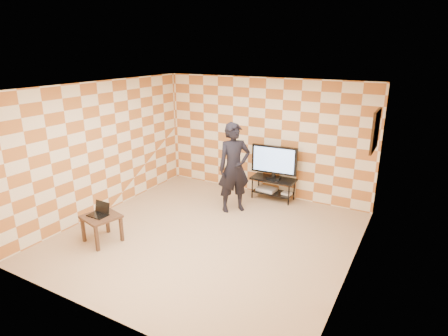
{
  "coord_description": "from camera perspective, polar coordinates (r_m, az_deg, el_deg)",
  "views": [
    {
      "loc": [
        3.27,
        -5.26,
        3.32
      ],
      "look_at": [
        0.0,
        0.6,
        1.15
      ],
      "focal_mm": 30.0,
      "sensor_mm": 36.0,
      "label": 1
    }
  ],
  "objects": [
    {
      "name": "tv",
      "position": [
        8.39,
        7.66,
        1.13
      ],
      "size": [
        1.04,
        0.22,
        0.75
      ],
      "color": "black",
      "rests_on": "tv_stand"
    },
    {
      "name": "game_console",
      "position": [
        8.52,
        9.53,
        -3.86
      ],
      "size": [
        0.23,
        0.18,
        0.05
      ],
      "primitive_type": "cube",
      "rotation": [
        0.0,
        0.0,
        -0.15
      ],
      "color": "silver",
      "rests_on": "tv_stand"
    },
    {
      "name": "wall_right",
      "position": [
        5.67,
        19.52,
        -3.5
      ],
      "size": [
        0.02,
        5.0,
        2.7
      ],
      "primitive_type": "cube",
      "color": "beige",
      "rests_on": "ground"
    },
    {
      "name": "side_table",
      "position": [
        7.01,
        -18.19,
        -7.57
      ],
      "size": [
        0.69,
        0.69,
        0.5
      ],
      "color": "#351F15",
      "rests_on": "floor"
    },
    {
      "name": "tv_stand",
      "position": [
        8.57,
        7.52,
        -2.41
      ],
      "size": [
        1.0,
        0.45,
        0.5
      ],
      "color": "black",
      "rests_on": "floor"
    },
    {
      "name": "wall_art",
      "position": [
        6.99,
        22.1,
        5.3
      ],
      "size": [
        0.04,
        0.72,
        0.72
      ],
      "color": "black",
      "rests_on": "wall_right"
    },
    {
      "name": "person",
      "position": [
        7.74,
        1.55,
        0.03
      ],
      "size": [
        0.8,
        0.81,
        1.89
      ],
      "primitive_type": "imported",
      "rotation": [
        0.0,
        0.0,
        0.82
      ],
      "color": "black",
      "rests_on": "floor"
    },
    {
      "name": "floor",
      "position": [
        7.03,
        -2.42,
        -10.29
      ],
      "size": [
        5.0,
        5.0,
        0.0
      ],
      "primitive_type": "plane",
      "color": "tan",
      "rests_on": "ground"
    },
    {
      "name": "laptop",
      "position": [
        7.0,
        -18.44,
        -6.39
      ],
      "size": [
        0.34,
        0.27,
        0.22
      ],
      "color": "black",
      "rests_on": "side_table"
    },
    {
      "name": "ceiling",
      "position": [
        6.22,
        -2.75,
        12.18
      ],
      "size": [
        5.0,
        5.0,
        0.02
      ],
      "primitive_type": "cube",
      "color": "white",
      "rests_on": "wall_back"
    },
    {
      "name": "wall_back",
      "position": [
        8.65,
        6.16,
        4.65
      ],
      "size": [
        5.0,
        0.02,
        2.7
      ],
      "primitive_type": "cube",
      "color": "beige",
      "rests_on": "ground"
    },
    {
      "name": "dvd_player",
      "position": [
        8.68,
        6.52,
        -3.21
      ],
      "size": [
        0.45,
        0.34,
        0.07
      ],
      "primitive_type": "cube",
      "rotation": [
        0.0,
        0.0,
        -0.11
      ],
      "color": "silver",
      "rests_on": "tv_stand"
    },
    {
      "name": "wall_left",
      "position": [
        8.05,
        -17.93,
        2.87
      ],
      "size": [
        0.02,
        5.0,
        2.7
      ],
      "primitive_type": "cube",
      "color": "beige",
      "rests_on": "ground"
    },
    {
      "name": "wall_front",
      "position": [
        4.71,
        -18.87,
        -7.86
      ],
      "size": [
        5.0,
        0.02,
        2.7
      ],
      "primitive_type": "cube",
      "color": "beige",
      "rests_on": "ground"
    }
  ]
}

